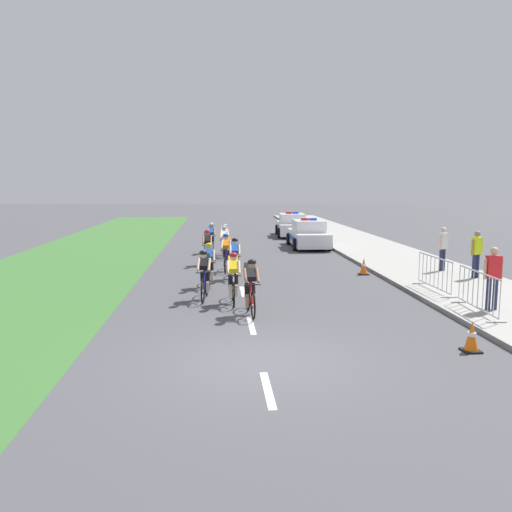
# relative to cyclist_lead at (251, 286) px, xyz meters

# --- Properties ---
(ground_plane) EXTENTS (160.00, 160.00, 0.00)m
(ground_plane) POSITION_rel_cyclist_lead_xyz_m (-0.05, -3.60, -0.79)
(ground_plane) COLOR #4C4C51
(sidewalk_slab) EXTENTS (4.17, 60.00, 0.12)m
(sidewalk_slab) POSITION_rel_cyclist_lead_xyz_m (7.23, 10.40, -0.73)
(sidewalk_slab) COLOR #A3A099
(sidewalk_slab) RESTS_ON ground
(kerb_edge) EXTENTS (0.16, 60.00, 0.13)m
(kerb_edge) POSITION_rel_cyclist_lead_xyz_m (5.22, 10.40, -0.72)
(kerb_edge) COLOR #9E9E99
(kerb_edge) RESTS_ON ground
(grass_verge) EXTENTS (7.00, 60.00, 0.01)m
(grass_verge) POSITION_rel_cyclist_lead_xyz_m (-7.17, 10.40, -0.78)
(grass_verge) COLOR #3D7033
(grass_verge) RESTS_ON ground
(lane_markings_centre) EXTENTS (0.14, 21.60, 0.01)m
(lane_markings_centre) POSITION_rel_cyclist_lead_xyz_m (-0.05, 4.96, -0.78)
(lane_markings_centre) COLOR white
(lane_markings_centre) RESTS_ON ground
(cyclist_lead) EXTENTS (0.43, 1.72, 1.56)m
(cyclist_lead) POSITION_rel_cyclist_lead_xyz_m (0.00, 0.00, 0.00)
(cyclist_lead) COLOR black
(cyclist_lead) RESTS_ON ground
(cyclist_second) EXTENTS (0.42, 1.72, 1.56)m
(cyclist_second) POSITION_rel_cyclist_lead_xyz_m (-0.40, 1.33, 0.00)
(cyclist_second) COLOR black
(cyclist_second) RESTS_ON ground
(cyclist_third) EXTENTS (0.45, 1.72, 1.56)m
(cyclist_third) POSITION_rel_cyclist_lead_xyz_m (-1.24, 1.88, 0.00)
(cyclist_third) COLOR black
(cyclist_third) RESTS_ON ground
(cyclist_fourth) EXTENTS (0.42, 1.72, 1.56)m
(cyclist_fourth) POSITION_rel_cyclist_lead_xyz_m (-1.12, 3.79, 0.00)
(cyclist_fourth) COLOR black
(cyclist_fourth) RESTS_ON ground
(cyclist_fifth) EXTENTS (0.42, 1.72, 1.56)m
(cyclist_fifth) POSITION_rel_cyclist_lead_xyz_m (-0.22, 5.23, 0.00)
(cyclist_fifth) COLOR black
(cyclist_fifth) RESTS_ON ground
(cyclist_sixth) EXTENTS (0.45, 1.72, 1.56)m
(cyclist_sixth) POSITION_rel_cyclist_lead_xyz_m (-0.48, 6.83, 0.00)
(cyclist_sixth) COLOR black
(cyclist_sixth) RESTS_ON ground
(cyclist_seventh) EXTENTS (0.42, 1.72, 1.56)m
(cyclist_seventh) POSITION_rel_cyclist_lead_xyz_m (-1.25, 8.57, 0.00)
(cyclist_seventh) COLOR black
(cyclist_seventh) RESTS_ON ground
(cyclist_eighth) EXTENTS (0.43, 1.72, 1.56)m
(cyclist_eighth) POSITION_rel_cyclist_lead_xyz_m (-0.51, 10.51, 0.00)
(cyclist_eighth) COLOR black
(cyclist_eighth) RESTS_ON ground
(cyclist_ninth) EXTENTS (0.42, 1.72, 1.56)m
(cyclist_ninth) POSITION_rel_cyclist_lead_xyz_m (-1.12, 12.36, 0.00)
(cyclist_ninth) COLOR black
(cyclist_ninth) RESTS_ON ground
(cyclist_tenth) EXTENTS (0.45, 1.72, 1.56)m
(cyclist_tenth) POSITION_rel_cyclist_lead_xyz_m (-0.48, 11.52, 0.00)
(cyclist_tenth) COLOR black
(cyclist_tenth) RESTS_ON ground
(police_car_nearest) EXTENTS (2.06, 4.43, 1.59)m
(police_car_nearest) POSITION_rel_cyclist_lead_xyz_m (4.09, 14.21, -0.11)
(police_car_nearest) COLOR white
(police_car_nearest) RESTS_ON ground
(police_car_second) EXTENTS (2.21, 4.50, 1.59)m
(police_car_second) POSITION_rel_cyclist_lead_xyz_m (4.09, 20.32, -0.11)
(police_car_second) COLOR white
(police_car_second) RESTS_ON ground
(crowd_barrier_front) EXTENTS (0.61, 2.32, 1.07)m
(crowd_barrier_front) POSITION_rel_cyclist_lead_xyz_m (5.87, -0.64, -0.14)
(crowd_barrier_front) COLOR #B7BABF
(crowd_barrier_front) RESTS_ON sidewalk_slab
(crowd_barrier_middle) EXTENTS (0.55, 2.32, 1.07)m
(crowd_barrier_middle) POSITION_rel_cyclist_lead_xyz_m (5.89, 2.11, -0.14)
(crowd_barrier_middle) COLOR #B7BABF
(crowd_barrier_middle) RESTS_ON sidewalk_slab
(traffic_cone_near) EXTENTS (0.36, 0.36, 0.64)m
(traffic_cone_near) POSITION_rel_cyclist_lead_xyz_m (4.70, 5.71, -0.48)
(traffic_cone_near) COLOR black
(traffic_cone_near) RESTS_ON ground
(traffic_cone_mid) EXTENTS (0.36, 0.36, 0.64)m
(traffic_cone_mid) POSITION_rel_cyclist_lead_xyz_m (4.33, -3.37, -0.48)
(traffic_cone_mid) COLOR black
(traffic_cone_mid) RESTS_ON ground
(spectator_closest) EXTENTS (0.50, 0.35, 1.68)m
(spectator_closest) POSITION_rel_cyclist_lead_xyz_m (8.25, 4.09, 0.30)
(spectator_closest) COLOR #23284C
(spectator_closest) RESTS_ON sidewalk_slab
(spectator_middle) EXTENTS (0.47, 0.38, 1.68)m
(spectator_middle) POSITION_rel_cyclist_lead_xyz_m (7.74, 5.67, 0.30)
(spectator_middle) COLOR #23284C
(spectator_middle) RESTS_ON sidewalk_slab
(spectator_back) EXTENTS (0.52, 0.23, 1.68)m
(spectator_back) POSITION_rel_cyclist_lead_xyz_m (6.37, -0.43, 0.30)
(spectator_back) COLOR #23284C
(spectator_back) RESTS_ON sidewalk_slab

